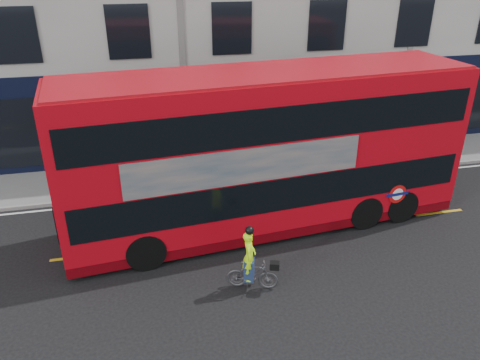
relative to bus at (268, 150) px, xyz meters
name	(u,v)px	position (x,y,z in m)	size (l,w,h in m)	color
ground	(222,269)	(-1.94, -2.20, -2.62)	(120.00, 120.00, 0.00)	black
pavement	(192,173)	(-1.94, 4.30, -2.56)	(60.00, 3.00, 0.12)	gray
kerb	(198,190)	(-1.94, 2.80, -2.56)	(60.00, 0.12, 0.13)	gray
road_edge_line	(199,195)	(-1.94, 2.50, -2.62)	(58.00, 0.10, 0.01)	silver
lane_dashes	(213,240)	(-1.94, -0.70, -2.62)	(58.00, 0.12, 0.01)	gold
bus	(268,150)	(0.00, 0.00, 0.00)	(12.88, 4.07, 5.11)	red
cyclist	(251,268)	(-1.32, -3.20, -1.97)	(1.44, 0.83, 1.92)	#4B4D50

